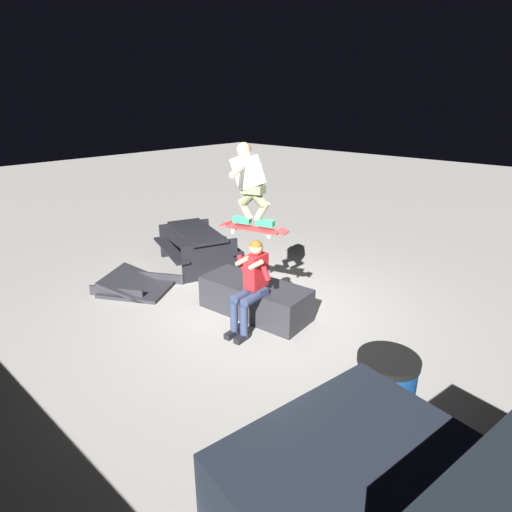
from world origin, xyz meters
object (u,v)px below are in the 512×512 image
(skateboard, at_px, (253,229))
(skater_airborne, at_px, (250,180))
(picnic_table_back, at_px, (197,242))
(trash_bin, at_px, (384,399))
(person_sitting_on_ledge, at_px, (251,282))
(kicker_ramp, at_px, (138,286))
(ledge_box_main, at_px, (255,298))

(skateboard, relative_size, skater_airborne, 0.92)
(picnic_table_back, bearing_deg, trash_bin, 159.49)
(person_sitting_on_ledge, bearing_deg, skater_airborne, -43.24)
(kicker_ramp, height_order, trash_bin, trash_bin)
(skater_airborne, bearing_deg, picnic_table_back, -21.91)
(kicker_ramp, bearing_deg, skateboard, -166.29)
(skateboard, xyz_separation_m, skater_airborne, (0.05, 0.02, 0.69))
(skateboard, relative_size, kicker_ramp, 0.71)
(ledge_box_main, distance_m, trash_bin, 2.92)
(ledge_box_main, distance_m, picnic_table_back, 2.41)
(kicker_ramp, bearing_deg, person_sitting_on_ledge, -171.77)
(person_sitting_on_ledge, height_order, skater_airborne, skater_airborne)
(skater_airborne, bearing_deg, skateboard, -163.08)
(skater_airborne, distance_m, trash_bin, 3.23)
(ledge_box_main, height_order, kicker_ramp, ledge_box_main)
(skateboard, relative_size, picnic_table_back, 0.50)
(kicker_ramp, height_order, picnic_table_back, picnic_table_back)
(person_sitting_on_ledge, xyz_separation_m, kicker_ramp, (2.44, 0.35, -0.70))
(skateboard, bearing_deg, skater_airborne, 16.92)
(picnic_table_back, bearing_deg, person_sitting_on_ledge, 156.04)
(skater_airborne, relative_size, picnic_table_back, 0.54)
(ledge_box_main, bearing_deg, person_sitting_on_ledge, 126.41)
(ledge_box_main, distance_m, skateboard, 1.23)
(skater_airborne, bearing_deg, person_sitting_on_ledge, 136.76)
(ledge_box_main, xyz_separation_m, picnic_table_back, (2.27, -0.75, 0.24))
(skater_airborne, bearing_deg, ledge_box_main, -66.65)
(ledge_box_main, relative_size, picnic_table_back, 0.85)
(person_sitting_on_ledge, bearing_deg, kicker_ramp, 8.23)
(kicker_ramp, xyz_separation_m, trash_bin, (-4.84, 0.37, 0.42))
(ledge_box_main, height_order, trash_bin, trash_bin)
(ledge_box_main, bearing_deg, skateboard, 127.33)
(ledge_box_main, height_order, picnic_table_back, picnic_table_back)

